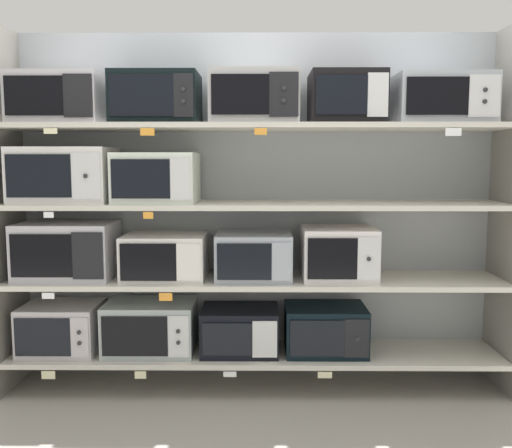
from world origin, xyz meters
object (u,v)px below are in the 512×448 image
at_px(microwave_11, 157,99).
at_px(microwave_14, 441,100).
at_px(microwave_6, 254,256).
at_px(microwave_12, 254,98).
at_px(microwave_13, 346,99).
at_px(microwave_5, 165,256).
at_px(microwave_2, 240,330).
at_px(microwave_1, 151,327).
at_px(microwave_4, 68,250).
at_px(microwave_7, 338,253).
at_px(microwave_10, 58,99).
at_px(microwave_3, 325,329).
at_px(microwave_0, 62,328).
at_px(microwave_9, 157,178).
at_px(microwave_8, 65,175).

height_order(microwave_11, microwave_14, microwave_11).
xyz_separation_m(microwave_6, microwave_11, (-0.57, -0.00, 0.93)).
distance_m(microwave_12, microwave_13, 0.54).
bearing_deg(microwave_6, microwave_5, -179.98).
bearing_deg(microwave_2, microwave_13, -0.00).
bearing_deg(microwave_13, microwave_11, -179.99).
height_order(microwave_1, microwave_4, microwave_4).
distance_m(microwave_1, microwave_11, 1.38).
bearing_deg(microwave_4, microwave_7, -0.00).
height_order(microwave_2, microwave_7, microwave_7).
distance_m(microwave_5, microwave_7, 1.05).
bearing_deg(microwave_11, microwave_5, -0.10).
height_order(microwave_4, microwave_7, microwave_4).
bearing_deg(microwave_6, microwave_10, 179.99).
bearing_deg(microwave_14, microwave_6, -179.99).
relative_size(microwave_1, microwave_7, 1.24).
distance_m(microwave_3, microwave_12, 1.46).
height_order(microwave_0, microwave_9, microwave_9).
xyz_separation_m(microwave_5, microwave_12, (0.54, 0.00, 0.94)).
height_order(microwave_5, microwave_10, microwave_10).
bearing_deg(microwave_7, microwave_5, -179.99).
bearing_deg(microwave_11, microwave_14, 0.01).
bearing_deg(microwave_5, microwave_3, 0.01).
height_order(microwave_2, microwave_6, microwave_6).
distance_m(microwave_7, microwave_14, 1.08).
bearing_deg(microwave_7, microwave_14, 0.01).
distance_m(microwave_10, microwave_13, 1.69).
relative_size(microwave_2, microwave_5, 0.95).
height_order(microwave_4, microwave_11, microwave_11).
height_order(microwave_2, microwave_8, microwave_8).
distance_m(microwave_9, microwave_10, 0.74).
bearing_deg(microwave_7, microwave_12, 179.99).
bearing_deg(microwave_14, microwave_9, -180.00).
relative_size(microwave_3, microwave_9, 1.03).
distance_m(microwave_3, microwave_13, 1.40).
xyz_separation_m(microwave_4, microwave_13, (1.67, 0.00, 0.90)).
xyz_separation_m(microwave_1, microwave_10, (-0.52, 0.00, 1.38)).
bearing_deg(microwave_9, microwave_7, -0.00).
xyz_separation_m(microwave_12, microwave_13, (0.54, 0.00, -0.00)).
bearing_deg(microwave_12, microwave_13, 0.01).
bearing_deg(microwave_4, microwave_6, -0.01).
height_order(microwave_7, microwave_14, microwave_14).
xyz_separation_m(microwave_3, microwave_10, (-1.59, 0.00, 1.39)).
distance_m(microwave_10, microwave_11, 0.58).
xyz_separation_m(microwave_0, microwave_6, (1.18, 0.00, 0.45)).
relative_size(microwave_1, microwave_4, 0.96).
bearing_deg(microwave_9, microwave_2, 0.02).
xyz_separation_m(microwave_4, microwave_8, (0.00, -0.00, 0.46)).
relative_size(microwave_6, microwave_14, 0.82).
distance_m(microwave_5, microwave_10, 1.12).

